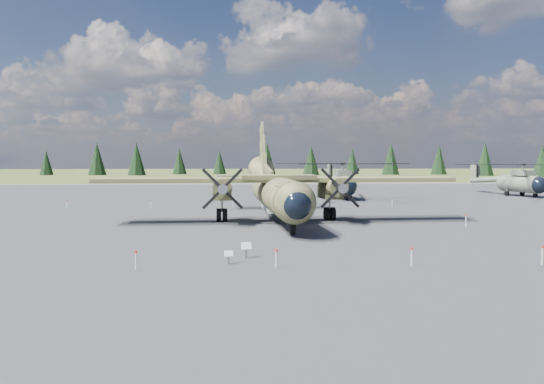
{
  "coord_description": "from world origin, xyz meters",
  "views": [
    {
      "loc": [
        0.24,
        -36.18,
        4.7
      ],
      "look_at": [
        2.89,
        2.0,
        2.39
      ],
      "focal_mm": 35.0,
      "sensor_mm": 36.0,
      "label": 1
    }
  ],
  "objects": [
    {
      "name": "treeline",
      "position": [
        4.23,
        3.23,
        4.79
      ],
      "size": [
        301.05,
        292.03,
        10.94
      ],
      "color": "black",
      "rests_on": "ground"
    },
    {
      "name": "transport_plane",
      "position": [
        3.37,
        4.95,
        2.57
      ],
      "size": [
        27.16,
        24.67,
        8.96
      ],
      "rotation": [
        0.0,
        0.0,
        0.04
      ],
      "color": "#374022",
      "rests_on": "ground"
    },
    {
      "name": "barrier_fence",
      "position": [
        -0.46,
        -0.08,
        0.51
      ],
      "size": [
        33.12,
        29.62,
        0.85
      ],
      "color": "silver",
      "rests_on": "ground"
    },
    {
      "name": "helicopter_mid",
      "position": [
        37.07,
        29.93,
        3.01
      ],
      "size": [
        19.47,
        20.95,
        4.24
      ],
      "rotation": [
        0.0,
        0.0,
        0.19
      ],
      "color": "slate",
      "rests_on": "ground"
    },
    {
      "name": "apron",
      "position": [
        0.0,
        10.0,
        0.0
      ],
      "size": [
        120.0,
        120.0,
        0.04
      ],
      "primitive_type": "cube",
      "color": "slate",
      "rests_on": "ground"
    },
    {
      "name": "helicopter_near",
      "position": [
        13.14,
        27.11,
        3.11
      ],
      "size": [
        17.58,
        20.54,
        4.39
      ],
      "rotation": [
        0.0,
        0.0,
        -0.02
      ],
      "color": "slate",
      "rests_on": "ground"
    },
    {
      "name": "info_placard_left",
      "position": [
        -0.07,
        -12.39,
        0.42
      ],
      "size": [
        0.41,
        0.21,
        0.63
      ],
      "rotation": [
        0.0,
        0.0,
        0.1
      ],
      "color": "gray",
      "rests_on": "ground"
    },
    {
      "name": "info_placard_right",
      "position": [
        0.75,
        -10.99,
        0.51
      ],
      "size": [
        0.51,
        0.27,
        0.77
      ],
      "rotation": [
        0.0,
        0.0,
        0.13
      ],
      "color": "gray",
      "rests_on": "ground"
    },
    {
      "name": "ground",
      "position": [
        0.0,
        0.0,
        0.0
      ],
      "size": [
        500.0,
        500.0,
        0.0
      ],
      "primitive_type": "plane",
      "color": "#4A5526",
      "rests_on": "ground"
    }
  ]
}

